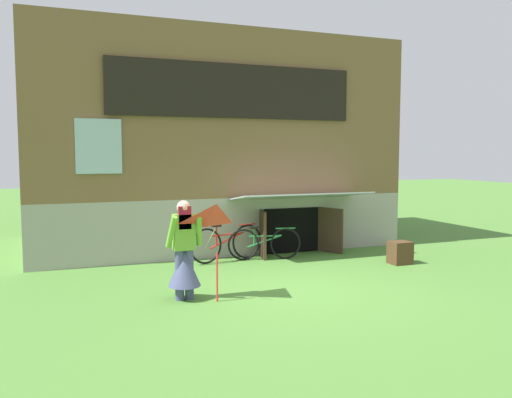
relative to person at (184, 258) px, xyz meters
name	(u,v)px	position (x,y,z in m)	size (l,w,h in m)	color
ground_plane	(292,289)	(1.87, -0.01, -0.67)	(60.00, 60.00, 0.00)	#4C7F33
log_house	(206,144)	(1.87, 5.31, 1.89)	(8.75, 5.77, 5.12)	#9E998E
person	(184,258)	(0.00, 0.00, 0.00)	(0.61, 0.52, 1.59)	#474C75
kite	(217,227)	(0.38, -0.51, 0.54)	(0.81, 0.87, 1.44)	red
bicycle_green	(264,243)	(2.37, 2.45, -0.31)	(1.60, 0.39, 0.74)	black
bicycle_red	(227,243)	(1.56, 2.61, -0.27)	(1.76, 0.48, 0.82)	black
wooden_crate	(400,253)	(4.87, 1.01, -0.43)	(0.43, 0.37, 0.48)	#4C331E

